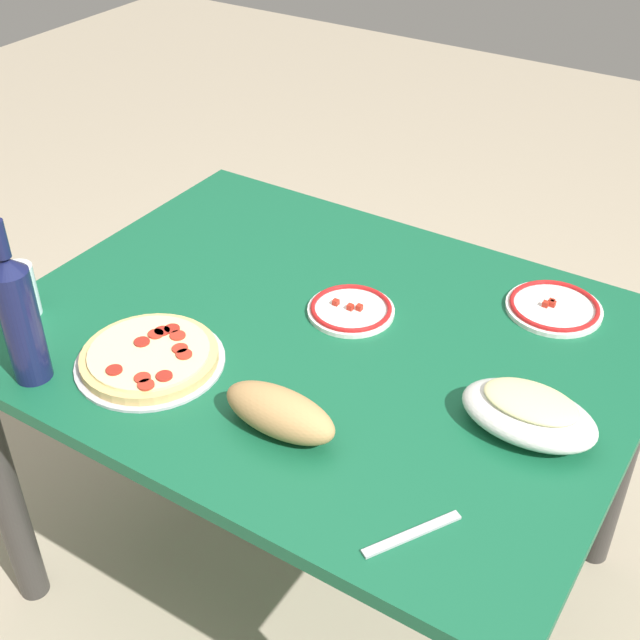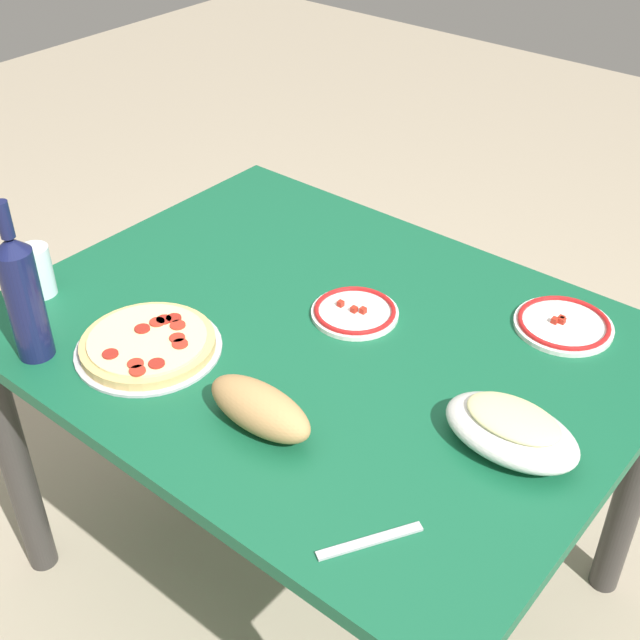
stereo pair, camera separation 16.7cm
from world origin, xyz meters
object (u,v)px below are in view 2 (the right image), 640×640
(baked_pasta_dish, at_px, (512,429))
(side_plate_far, at_px, (355,312))
(bread_loaf, at_px, (260,408))
(pepperoni_pizza, at_px, (148,344))
(water_glass, at_px, (37,271))
(wine_bottle, at_px, (23,296))
(side_plate_near, at_px, (564,324))
(dining_table, at_px, (320,378))

(baked_pasta_dish, relative_size, side_plate_far, 1.32)
(baked_pasta_dish, height_order, bread_loaf, bread_loaf)
(pepperoni_pizza, bearing_deg, side_plate_far, 55.64)
(pepperoni_pizza, distance_m, water_glass, 0.33)
(wine_bottle, relative_size, side_plate_far, 1.82)
(bread_loaf, bearing_deg, side_plate_far, 101.71)
(side_plate_near, relative_size, side_plate_far, 1.10)
(water_glass, relative_size, side_plate_far, 0.62)
(water_glass, bearing_deg, bread_loaf, -0.64)
(dining_table, distance_m, baked_pasta_dish, 0.49)
(dining_table, bearing_deg, side_plate_near, 41.27)
(wine_bottle, bearing_deg, side_plate_near, 44.17)
(dining_table, height_order, wine_bottle, wine_bottle)
(side_plate_near, xyz_separation_m, side_plate_far, (-0.35, -0.23, 0.00))
(side_plate_far, bearing_deg, bread_loaf, -78.29)
(water_glass, distance_m, bread_loaf, 0.65)
(pepperoni_pizza, xyz_separation_m, water_glass, (-0.33, -0.01, 0.04))
(pepperoni_pizza, height_order, water_glass, water_glass)
(dining_table, height_order, pepperoni_pizza, pepperoni_pizza)
(side_plate_near, bearing_deg, side_plate_far, -146.38)
(wine_bottle, xyz_separation_m, side_plate_near, (0.75, 0.73, -0.13))
(dining_table, xyz_separation_m, baked_pasta_dish, (0.46, -0.05, 0.16))
(baked_pasta_dish, distance_m, side_plate_far, 0.46)
(pepperoni_pizza, bearing_deg, wine_bottle, -137.58)
(baked_pasta_dish, distance_m, bread_loaf, 0.43)
(dining_table, height_order, side_plate_near, side_plate_near)
(pepperoni_pizza, relative_size, water_glass, 2.55)
(wine_bottle, xyz_separation_m, water_glass, (-0.17, 0.13, -0.08))
(dining_table, distance_m, side_plate_far, 0.16)
(bread_loaf, bearing_deg, dining_table, 108.82)
(wine_bottle, distance_m, side_plate_near, 1.06)
(water_glass, height_order, side_plate_far, water_glass)
(baked_pasta_dish, distance_m, side_plate_near, 0.39)
(baked_pasta_dish, bearing_deg, side_plate_near, 102.63)
(side_plate_near, bearing_deg, wine_bottle, -135.83)
(dining_table, xyz_separation_m, wine_bottle, (-0.38, -0.40, 0.26))
(pepperoni_pizza, relative_size, wine_bottle, 0.87)
(wine_bottle, relative_size, bread_loaf, 1.53)
(pepperoni_pizza, distance_m, side_plate_near, 0.83)
(wine_bottle, height_order, side_plate_near, wine_bottle)
(dining_table, bearing_deg, baked_pasta_dish, -6.12)
(side_plate_far, distance_m, bread_loaf, 0.38)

